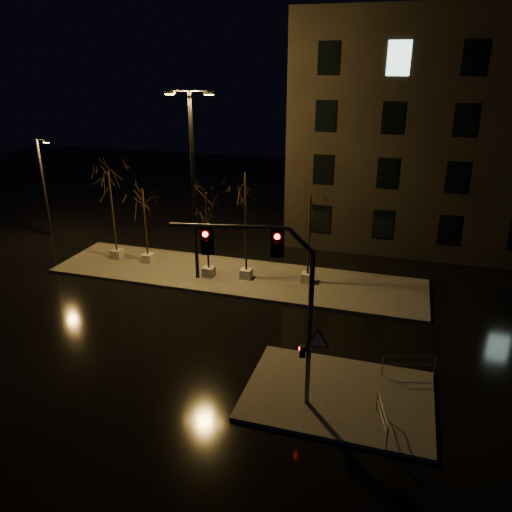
% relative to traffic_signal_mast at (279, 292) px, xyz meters
% --- Properties ---
extents(ground, '(90.00, 90.00, 0.00)m').
position_rel_traffic_signal_mast_xyz_m(ground, '(-5.36, 4.56, -4.62)').
color(ground, black).
rests_on(ground, ground).
extents(median, '(22.00, 5.00, 0.15)m').
position_rel_traffic_signal_mast_xyz_m(median, '(-5.36, 10.56, -4.55)').
color(median, '#484640').
rests_on(median, ground).
extents(sidewalk_corner, '(7.00, 5.00, 0.15)m').
position_rel_traffic_signal_mast_xyz_m(sidewalk_corner, '(2.14, 1.06, -4.55)').
color(sidewalk_corner, '#484640').
rests_on(sidewalk_corner, ground).
extents(building, '(25.00, 12.00, 15.00)m').
position_rel_traffic_signal_mast_xyz_m(building, '(8.64, 22.56, 2.88)').
color(building, black).
rests_on(building, ground).
extents(tree_0, '(1.80, 1.80, 5.79)m').
position_rel_traffic_signal_mast_xyz_m(tree_0, '(-13.47, 11.00, -0.08)').
color(tree_0, '#B5B3A9').
rests_on(tree_0, median).
extents(tree_1, '(1.80, 1.80, 4.84)m').
position_rel_traffic_signal_mast_xyz_m(tree_1, '(-11.22, 10.91, -0.80)').
color(tree_1, '#B5B3A9').
rests_on(tree_1, median).
extents(tree_2, '(1.80, 1.80, 5.15)m').
position_rel_traffic_signal_mast_xyz_m(tree_2, '(-6.77, 10.02, -0.57)').
color(tree_2, '#B5B3A9').
rests_on(tree_2, median).
extents(tree_3, '(1.80, 1.80, 6.37)m').
position_rel_traffic_signal_mast_xyz_m(tree_3, '(-4.56, 10.37, 0.36)').
color(tree_3, '#B5B3A9').
rests_on(tree_3, median).
extents(tree_4, '(1.80, 1.80, 5.25)m').
position_rel_traffic_signal_mast_xyz_m(tree_4, '(-1.05, 10.85, -0.49)').
color(tree_4, '#B5B3A9').
rests_on(tree_4, median).
extents(traffic_signal_mast, '(5.50, 1.11, 6.81)m').
position_rel_traffic_signal_mast_xyz_m(traffic_signal_mast, '(0.00, 0.00, 0.00)').
color(traffic_signal_mast, '#56595D').
rests_on(traffic_signal_mast, sidewalk_corner).
extents(streetlight_main, '(2.62, 0.62, 10.45)m').
position_rel_traffic_signal_mast_xyz_m(streetlight_main, '(-7.32, 9.65, 1.56)').
color(streetlight_main, black).
rests_on(streetlight_main, median).
extents(streetlight_far, '(1.35, 0.61, 7.04)m').
position_rel_traffic_signal_mast_xyz_m(streetlight_far, '(-20.66, 13.84, -0.75)').
color(streetlight_far, black).
rests_on(streetlight_far, ground).
extents(guard_rail_a, '(2.05, 0.57, 0.91)m').
position_rel_traffic_signal_mast_xyz_m(guard_rail_a, '(4.64, 3.06, -3.88)').
color(guard_rail_a, '#56595D').
rests_on(guard_rail_a, sidewalk_corner).
extents(guard_rail_b, '(0.48, 1.82, 0.89)m').
position_rel_traffic_signal_mast_xyz_m(guard_rail_b, '(3.82, -0.48, -3.90)').
color(guard_rail_b, '#56595D').
rests_on(guard_rail_b, sidewalk_corner).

